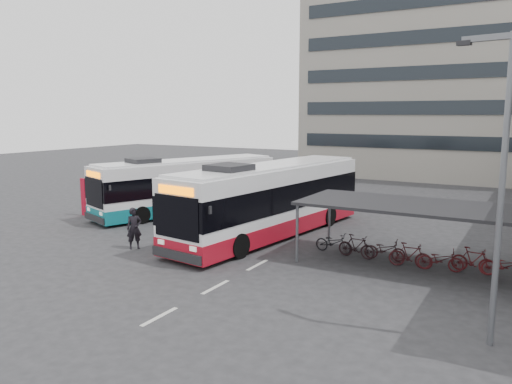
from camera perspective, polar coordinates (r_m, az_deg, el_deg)
The scene contains 10 objects.
ground at distance 21.74m, azimuth -5.64°, elevation -7.35°, with size 120.00×120.00×0.00m, color #28282B.
bike_shelter at distance 20.86m, azimuth 18.87°, elevation -4.80°, with size 10.00×4.00×2.54m.
office_block at distance 53.72m, azimuth 23.84°, elevation 15.05°, with size 30.00×15.00×25.00m, color gray.
road_markings at distance 18.04m, azimuth -4.66°, elevation -10.78°, with size 0.15×7.60×0.01m.
bus_main at distance 24.99m, azimuth 1.72°, elevation -0.95°, with size 4.46×13.31×3.86m.
bus_teal at distance 31.25m, azimuth -7.84°, elevation 0.69°, with size 6.55×12.14×3.54m.
pedestrian at distance 23.31m, azimuth -13.75°, elevation -4.05°, with size 0.69×0.45×1.89m, color black.
lamp_post at distance 14.05m, azimuth 25.98°, elevation 1.95°, with size 1.41×0.41×8.05m.
sign_totem_mid at distance 31.73m, azimuth -19.08°, elevation -0.47°, with size 0.49×0.23×2.26m.
sign_totem_north at distance 36.36m, azimuth -14.87°, elevation 1.07°, with size 0.55×0.21×2.52m.
Camera 1 is at (12.15, -16.98, 6.08)m, focal length 35.00 mm.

